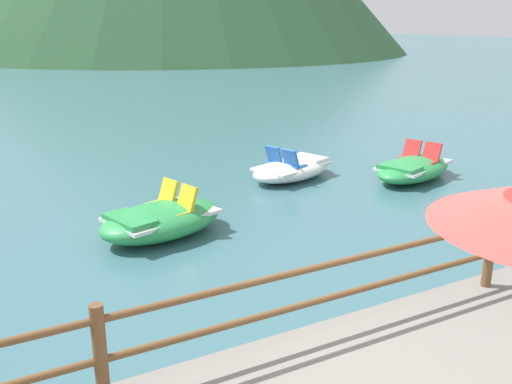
# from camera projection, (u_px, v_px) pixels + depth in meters

# --- Properties ---
(ground_plane) EXTENTS (200.00, 200.00, 0.00)m
(ground_plane) POSITION_uv_depth(u_px,v_px,m) (0.00, 74.00, 38.46)
(ground_plane) COLOR #3D6B75
(dock_railing) EXTENTS (23.92, 0.12, 0.95)m
(dock_railing) POSITION_uv_depth(u_px,v_px,m) (332.00, 284.00, 5.81)
(dock_railing) COLOR brown
(dock_railing) RESTS_ON promenade_dock
(pedal_boat_0) EXTENTS (2.57, 1.93, 0.88)m
(pedal_boat_0) POSITION_uv_depth(u_px,v_px,m) (161.00, 219.00, 9.70)
(pedal_boat_0) COLOR green
(pedal_boat_0) RESTS_ON ground
(pedal_boat_2) EXTENTS (2.82, 2.05, 0.85)m
(pedal_boat_2) POSITION_uv_depth(u_px,v_px,m) (413.00, 168.00, 13.16)
(pedal_boat_2) COLOR green
(pedal_boat_2) RESTS_ON ground
(pedal_boat_3) EXTENTS (2.58, 1.91, 0.82)m
(pedal_boat_3) POSITION_uv_depth(u_px,v_px,m) (292.00, 168.00, 13.21)
(pedal_boat_3) COLOR white
(pedal_boat_3) RESTS_ON ground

